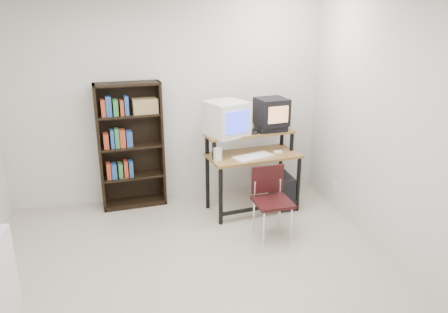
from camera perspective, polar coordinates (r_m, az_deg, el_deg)
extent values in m
cube|color=#B6AA97|center=(4.25, -4.16, -15.96)|extent=(4.00, 4.00, 0.01)
cube|color=beige|center=(5.60, -7.49, 7.11)|extent=(4.00, 0.01, 2.60)
cube|color=beige|center=(1.90, 4.15, -17.15)|extent=(4.00, 0.01, 2.60)
cube|color=beige|center=(4.39, 22.17, 2.66)|extent=(0.01, 4.00, 2.60)
cube|color=brown|center=(5.33, 3.83, 0.16)|extent=(1.17, 0.71, 0.03)
cube|color=brown|center=(5.35, 3.40, 3.05)|extent=(1.14, 0.49, 0.02)
cylinder|color=black|center=(5.07, -0.44, -5.16)|extent=(0.05, 0.05, 0.72)
cylinder|color=black|center=(5.48, 9.67, -3.54)|extent=(0.05, 0.05, 0.72)
cylinder|color=black|center=(5.43, -2.18, -1.99)|extent=(0.05, 0.05, 0.98)
cylinder|color=black|center=(5.82, 7.41, -0.71)|extent=(0.05, 0.05, 0.98)
cylinder|color=black|center=(5.35, 4.75, -6.70)|extent=(1.02, 0.20, 0.05)
cube|color=silver|center=(5.21, 0.29, 4.98)|extent=(0.57, 0.57, 0.41)
cube|color=#2935DA|center=(5.04, 1.77, 4.49)|extent=(0.30, 0.14, 0.26)
cube|color=black|center=(5.44, 6.10, 3.68)|extent=(0.38, 0.29, 0.08)
cube|color=black|center=(5.41, 6.22, 5.84)|extent=(0.40, 0.39, 0.33)
cube|color=tan|center=(5.26, 7.11, 5.43)|extent=(0.26, 0.05, 0.20)
cylinder|color=#26262B|center=(5.29, 3.85, 3.15)|extent=(0.14, 0.14, 0.05)
cube|color=silver|center=(5.20, 3.82, -0.11)|extent=(0.51, 0.36, 0.03)
cube|color=black|center=(5.40, 7.16, 0.34)|extent=(0.23, 0.20, 0.01)
cube|color=white|center=(5.40, 7.07, 0.57)|extent=(0.10, 0.07, 0.03)
cube|color=silver|center=(5.08, -0.88, 0.26)|extent=(0.10, 0.10, 0.17)
cube|color=black|center=(5.66, 7.55, -4.35)|extent=(0.21, 0.45, 0.42)
cube|color=black|center=(4.80, 6.39, -5.96)|extent=(0.41, 0.41, 0.04)
cube|color=black|center=(4.87, 5.70, -2.94)|extent=(0.37, 0.05, 0.32)
cylinder|color=silver|center=(4.71, 5.21, -9.39)|extent=(0.02, 0.02, 0.40)
cylinder|color=silver|center=(4.82, 8.77, -8.84)|extent=(0.02, 0.02, 0.40)
cylinder|color=silver|center=(4.97, 3.91, -7.75)|extent=(0.02, 0.02, 0.40)
cylinder|color=silver|center=(5.08, 7.30, -7.28)|extent=(0.02, 0.02, 0.40)
cube|color=black|center=(5.52, -15.97, 0.91)|extent=(0.06, 0.27, 1.59)
cube|color=black|center=(5.59, -8.17, 1.69)|extent=(0.06, 0.27, 1.59)
cube|color=black|center=(5.66, -12.20, 1.66)|extent=(0.79, 0.10, 1.59)
cube|color=black|center=(5.37, -12.61, 9.26)|extent=(0.82, 0.35, 0.03)
cube|color=black|center=(5.81, -11.54, -5.89)|extent=(0.82, 0.35, 0.06)
cube|color=black|center=(5.67, -11.78, -2.52)|extent=(0.75, 0.32, 0.03)
cube|color=black|center=(5.54, -12.05, 1.31)|extent=(0.75, 0.32, 0.02)
cube|color=black|center=(5.44, -12.33, 5.30)|extent=(0.75, 0.32, 0.02)
cube|color=olive|center=(5.44, -10.30, 6.54)|extent=(0.32, 0.22, 0.18)
cube|color=beige|center=(5.64, 14.40, -3.91)|extent=(0.02, 0.08, 0.12)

